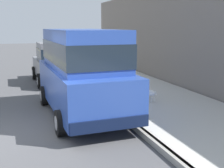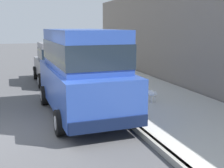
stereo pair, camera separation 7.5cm
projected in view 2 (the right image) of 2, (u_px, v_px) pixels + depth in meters
ground_plane at (3, 139)px, 6.84m from camera, size 80.00×80.00×0.00m
curb at (130, 122)px, 7.80m from camera, size 0.16×64.00×0.14m
sidewalk at (188, 116)px, 8.35m from camera, size 3.60×64.00×0.14m
car_blue_van at (82, 68)px, 8.49m from camera, size 2.24×4.96×2.52m
car_grey_hatchback at (56, 62)px, 13.50m from camera, size 2.03×3.85×1.88m
dog_white at (150, 93)px, 9.70m from camera, size 0.25×0.75×0.49m
building_facade at (170, 36)px, 13.18m from camera, size 0.50×20.00×4.34m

